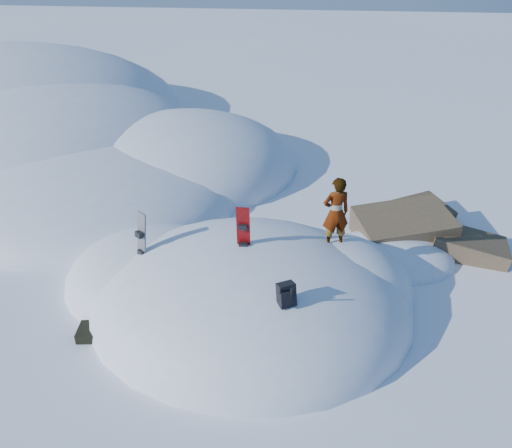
# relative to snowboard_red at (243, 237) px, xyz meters

# --- Properties ---
(ground) EXTENTS (120.00, 120.00, 0.00)m
(ground) POSITION_rel_snowboard_red_xyz_m (0.13, -0.10, -1.66)
(ground) COLOR white
(ground) RESTS_ON ground
(snow_mound) EXTENTS (8.00, 6.00, 3.00)m
(snow_mound) POSITION_rel_snowboard_red_xyz_m (-0.04, 0.14, -1.66)
(snow_mound) COLOR white
(snow_mound) RESTS_ON ground
(snow_ridge) EXTENTS (21.50, 18.50, 6.40)m
(snow_ridge) POSITION_rel_snowboard_red_xyz_m (-10.30, 9.74, -1.66)
(snow_ridge) COLOR white
(snow_ridge) RESTS_ON ground
(rock_outcrop) EXTENTS (4.68, 4.41, 1.68)m
(rock_outcrop) POSITION_rel_snowboard_red_xyz_m (3.85, 2.91, -1.65)
(rock_outcrop) COLOR brown
(rock_outcrop) RESTS_ON ground
(snowboard_red) EXTENTS (0.28, 0.20, 1.47)m
(snowboard_red) POSITION_rel_snowboard_red_xyz_m (0.00, 0.00, 0.00)
(snowboard_red) COLOR red
(snowboard_red) RESTS_ON snow_mound
(snowboard_dark) EXTENTS (0.36, 0.35, 1.51)m
(snowboard_dark) POSITION_rel_snowboard_red_xyz_m (-2.23, 0.02, -0.39)
(snowboard_dark) COLOR black
(snowboard_dark) RESTS_ON snow_mound
(backpack) EXTENTS (0.41, 0.45, 0.51)m
(backpack) POSITION_rel_snowboard_red_xyz_m (1.02, -1.52, -0.21)
(backpack) COLOR black
(backpack) RESTS_ON snow_mound
(gear_pile) EXTENTS (0.98, 0.74, 0.26)m
(gear_pile) POSITION_rel_snowboard_red_xyz_m (-2.70, -1.47, -1.54)
(gear_pile) COLOR black
(gear_pile) RESTS_ON ground
(person) EXTENTS (0.69, 0.56, 1.61)m
(person) POSITION_rel_snowboard_red_xyz_m (1.85, 0.81, 0.29)
(person) COLOR slate
(person) RESTS_ON snow_mound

